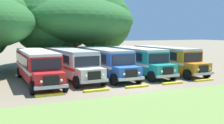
{
  "coord_description": "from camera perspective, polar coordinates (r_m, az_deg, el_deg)",
  "views": [
    {
      "loc": [
        -10.99,
        -19.61,
        4.43
      ],
      "look_at": [
        0.0,
        4.1,
        1.6
      ],
      "focal_mm": 43.9,
      "sensor_mm": 36.0,
      "label": 1
    }
  ],
  "objects": [
    {
      "name": "curb_wheelstop_4",
      "position": [
        26.51,
        18.58,
        -3.6
      ],
      "size": [
        2.0,
        0.36,
        0.15
      ],
      "primitive_type": "cube",
      "color": "yellow",
      "rests_on": "ground_plane"
    },
    {
      "name": "broad_shade_tree",
      "position": [
        39.37,
        -7.67,
        8.57
      ],
      "size": [
        17.67,
        17.5,
        11.28
      ],
      "color": "brown",
      "rests_on": "ground_plane"
    },
    {
      "name": "parked_bus_slot_1",
      "position": [
        26.72,
        -8.69,
        -0.01
      ],
      "size": [
        3.11,
        10.9,
        2.82
      ],
      "rotation": [
        0.0,
        0.0,
        -1.52
      ],
      "color": "silver",
      "rests_on": "ground_plane"
    },
    {
      "name": "curb_wheelstop_0",
      "position": [
        19.8,
        -12.91,
        -6.69
      ],
      "size": [
        2.0,
        0.36,
        0.15
      ],
      "primitive_type": "cube",
      "color": "yellow",
      "rests_on": "ground_plane"
    },
    {
      "name": "parked_bus_slot_3",
      "position": [
        29.28,
        4.93,
        0.57
      ],
      "size": [
        2.71,
        10.84,
        2.82
      ],
      "rotation": [
        0.0,
        0.0,
        -1.57
      ],
      "color": "teal",
      "rests_on": "ground_plane"
    },
    {
      "name": "parked_bus_slot_0",
      "position": [
        25.15,
        -15.33,
        -0.55
      ],
      "size": [
        2.7,
        10.84,
        2.82
      ],
      "rotation": [
        0.0,
        0.0,
        -1.57
      ],
      "color": "red",
      "rests_on": "ground_plane"
    },
    {
      "name": "parked_bus_slot_2",
      "position": [
        27.66,
        -1.67,
        0.27
      ],
      "size": [
        2.68,
        10.84,
        2.82
      ],
      "rotation": [
        0.0,
        0.0,
        -1.57
      ],
      "color": "#23519E",
      "rests_on": "ground_plane"
    },
    {
      "name": "curb_wheelstop_1",
      "position": [
        20.79,
        -3.29,
        -5.92
      ],
      "size": [
        2.0,
        0.36,
        0.15
      ],
      "primitive_type": "cube",
      "color": "yellow",
      "rests_on": "ground_plane"
    },
    {
      "name": "foreground_grass_strip",
      "position": [
        16.76,
        17.56,
        -9.43
      ],
      "size": [
        80.0,
        10.08,
        0.01
      ],
      "primitive_type": "cube",
      "color": "olive",
      "rests_on": "ground_plane"
    },
    {
      "name": "curb_wheelstop_2",
      "position": [
        22.3,
        5.21,
        -5.11
      ],
      "size": [
        2.0,
        0.36,
        0.15
      ],
      "primitive_type": "cube",
      "color": "yellow",
      "rests_on": "ground_plane"
    },
    {
      "name": "curb_wheelstop_3",
      "position": [
        24.24,
        12.48,
        -4.32
      ],
      "size": [
        2.0,
        0.36,
        0.15
      ],
      "primitive_type": "cube",
      "color": "yellow",
      "rests_on": "ground_plane"
    },
    {
      "name": "parked_bus_slot_4",
      "position": [
        30.96,
        11.15,
        0.78
      ],
      "size": [
        2.87,
        10.86,
        2.82
      ],
      "rotation": [
        0.0,
        0.0,
        -1.55
      ],
      "color": "orange",
      "rests_on": "ground_plane"
    },
    {
      "name": "ground_plane",
      "position": [
        22.91,
        4.33,
        -4.99
      ],
      "size": [
        220.0,
        220.0,
        0.0
      ],
      "primitive_type": "plane",
      "color": "#84755B"
    }
  ]
}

